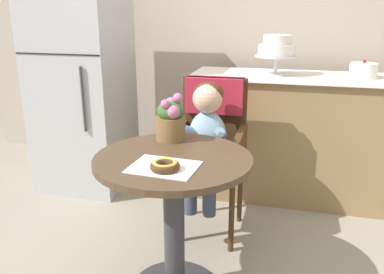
{
  "coord_description": "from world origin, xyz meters",
  "views": [
    {
      "loc": [
        0.5,
        -1.62,
        1.36
      ],
      "look_at": [
        0.05,
        0.15,
        0.77
      ],
      "focal_mm": 37.69,
      "sensor_mm": 36.0,
      "label": 1
    }
  ],
  "objects": [
    {
      "name": "refrigerator",
      "position": [
        -1.05,
        1.1,
        0.85
      ],
      "size": [
        0.64,
        0.63,
        1.7
      ],
      "color": "#B7BABF",
      "rests_on": "ground"
    },
    {
      "name": "tiered_cake_stand",
      "position": [
        0.37,
        1.3,
        1.08
      ],
      "size": [
        0.3,
        0.3,
        0.28
      ],
      "color": "silver",
      "rests_on": "display_counter"
    },
    {
      "name": "paper_napkin",
      "position": [
        -0.0,
        -0.13,
        0.72
      ],
      "size": [
        0.29,
        0.24,
        0.0
      ],
      "primitive_type": "cube",
      "rotation": [
        0.0,
        0.0,
        -0.07
      ],
      "color": "white",
      "rests_on": "cafe_table"
    },
    {
      "name": "seated_child",
      "position": [
        0.04,
        0.54,
        0.68
      ],
      "size": [
        0.27,
        0.32,
        0.73
      ],
      "color": "#8CADCC",
      "rests_on": "ground"
    },
    {
      "name": "flower_vase",
      "position": [
        -0.08,
        0.23,
        0.83
      ],
      "size": [
        0.15,
        0.15,
        0.24
      ],
      "color": "brown",
      "rests_on": "cafe_table"
    },
    {
      "name": "display_counter",
      "position": [
        0.55,
        1.3,
        0.45
      ],
      "size": [
        1.56,
        0.62,
        0.9
      ],
      "color": "#93754C",
      "rests_on": "ground"
    },
    {
      "name": "round_layer_cake",
      "position": [
        0.96,
        1.33,
        0.95
      ],
      "size": [
        0.18,
        0.18,
        0.13
      ],
      "color": "white",
      "rests_on": "display_counter"
    },
    {
      "name": "donut_front",
      "position": [
        0.01,
        -0.16,
        0.74
      ],
      "size": [
        0.12,
        0.12,
        0.04
      ],
      "color": "#4C2D19",
      "rests_on": "cafe_table"
    },
    {
      "name": "wicker_chair",
      "position": [
        0.04,
        0.69,
        0.64
      ],
      "size": [
        0.42,
        0.45,
        0.95
      ],
      "rotation": [
        0.0,
        0.0,
        0.03
      ],
      "color": "#472D19",
      "rests_on": "ground"
    },
    {
      "name": "cafe_table",
      "position": [
        0.0,
        0.0,
        0.51
      ],
      "size": [
        0.72,
        0.72,
        0.72
      ],
      "color": "#4C3826",
      "rests_on": "ground"
    },
    {
      "name": "back_wall",
      "position": [
        0.0,
        1.85,
        1.35
      ],
      "size": [
        4.8,
        0.1,
        2.7
      ],
      "primitive_type": "cube",
      "color": "#B2A393",
      "rests_on": "ground"
    }
  ]
}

